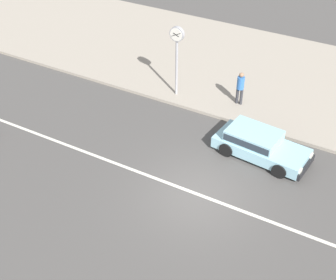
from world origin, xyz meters
name	(u,v)px	position (x,y,z in m)	size (l,w,h in m)	color
ground_plane	(198,194)	(0.00, 0.00, 0.00)	(160.00, 160.00, 0.00)	#4C4947
lane_centre_stripe	(198,194)	(0.00, 0.00, 0.00)	(50.40, 0.14, 0.01)	silver
kerb_strip	(282,78)	(0.00, 9.93, 0.07)	(68.00, 10.00, 0.15)	#9E9384
hatchback_pale_blue_0	(258,143)	(1.09, 3.32, 0.59)	(4.02, 2.04, 1.10)	#93C6D6
street_clock	(177,44)	(-4.00, 5.73, 2.79)	(0.70, 0.22, 3.49)	#9E9EA3
pedestrian_near_clock	(240,86)	(-1.00, 6.40, 1.11)	(0.34, 0.34, 1.64)	#333338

